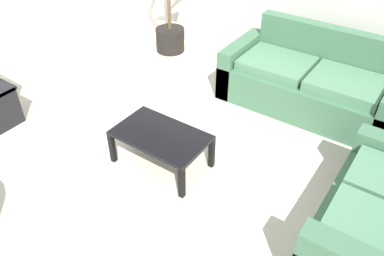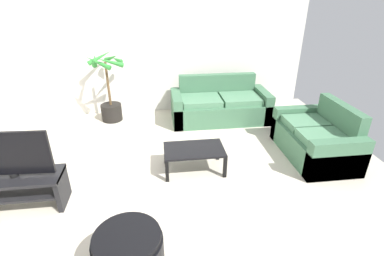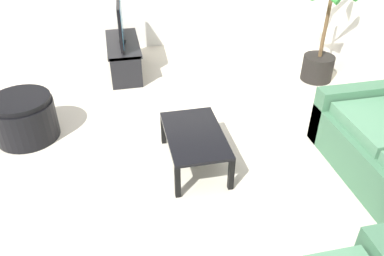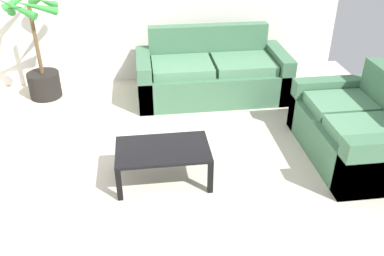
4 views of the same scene
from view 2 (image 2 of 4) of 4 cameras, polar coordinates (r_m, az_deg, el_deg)
ground_plane at (r=4.10m, az=-1.90°, el=-12.05°), size 6.60×6.60×0.00m
wall_back at (r=6.34m, az=-4.83°, el=15.18°), size 6.00×0.06×2.70m
couch_main at (r=6.07m, az=5.55°, el=4.36°), size 2.01×0.90×0.90m
couch_loveseat at (r=5.13m, az=23.53°, el=-2.09°), size 0.90×1.46×0.90m
tv_stand at (r=4.25m, az=-31.42°, el=-9.95°), size 1.10×0.45×0.46m
tv at (r=4.02m, az=-32.95°, el=-4.34°), size 1.01×0.10×0.61m
coffee_table at (r=4.32m, az=0.42°, el=-4.70°), size 0.90×0.55×0.37m
potted_palm at (r=6.17m, az=-16.09°, el=5.99°), size 0.77×0.80×1.43m
ottoman at (r=3.04m, az=-12.45°, el=-23.50°), size 0.67×0.67×0.49m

